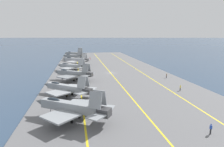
{
  "coord_description": "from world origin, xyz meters",
  "views": [
    {
      "loc": [
        -82.44,
        13.14,
        16.48
      ],
      "look_at": [
        -14.15,
        1.7,
        2.9
      ],
      "focal_mm": 32.0,
      "sensor_mm": 36.0,
      "label": 1
    }
  ],
  "objects_px": {
    "crew_blue_vest": "(211,128)",
    "crew_brown_vest": "(166,76)",
    "parked_jet_fourth": "(73,73)",
    "parked_jet_second": "(71,107)",
    "parked_jet_seventh": "(73,56)",
    "parked_jet_fifth": "(72,66)",
    "parked_jet_sixth": "(75,60)",
    "crew_yellow_vest": "(180,88)",
    "crew_red_vest": "(90,59)",
    "parked_jet_third": "(67,88)",
    "parked_jet_eighth": "(74,54)"
  },
  "relations": [
    {
      "from": "parked_jet_sixth",
      "to": "crew_yellow_vest",
      "type": "height_order",
      "value": "parked_jet_sixth"
    },
    {
      "from": "parked_jet_fourth",
      "to": "crew_brown_vest",
      "type": "distance_m",
      "value": 34.31
    },
    {
      "from": "parked_jet_third",
      "to": "parked_jet_fifth",
      "type": "height_order",
      "value": "parked_jet_third"
    },
    {
      "from": "parked_jet_third",
      "to": "parked_jet_seventh",
      "type": "relative_size",
      "value": 1.02
    },
    {
      "from": "parked_jet_fifth",
      "to": "crew_blue_vest",
      "type": "distance_m",
      "value": 67.57
    },
    {
      "from": "parked_jet_second",
      "to": "parked_jet_fourth",
      "type": "distance_m",
      "value": 34.14
    },
    {
      "from": "parked_jet_second",
      "to": "crew_brown_vest",
      "type": "xyz_separation_m",
      "value": [
        32.13,
        -33.87,
        -1.7
      ]
    },
    {
      "from": "parked_jet_third",
      "to": "crew_blue_vest",
      "type": "height_order",
      "value": "parked_jet_third"
    },
    {
      "from": "parked_jet_second",
      "to": "crew_blue_vest",
      "type": "bearing_deg",
      "value": -112.5
    },
    {
      "from": "parked_jet_second",
      "to": "parked_jet_sixth",
      "type": "relative_size",
      "value": 1.03
    },
    {
      "from": "parked_jet_fourth",
      "to": "crew_brown_vest",
      "type": "height_order",
      "value": "parked_jet_fourth"
    },
    {
      "from": "crew_red_vest",
      "to": "crew_blue_vest",
      "type": "xyz_separation_m",
      "value": [
        -99.97,
        -13.79,
        0.08
      ]
    },
    {
      "from": "crew_red_vest",
      "to": "crew_yellow_vest",
      "type": "bearing_deg",
      "value": -163.97
    },
    {
      "from": "parked_jet_fourth",
      "to": "parked_jet_fifth",
      "type": "distance_m",
      "value": 19.67
    },
    {
      "from": "crew_blue_vest",
      "to": "crew_brown_vest",
      "type": "distance_m",
      "value": 43.0
    },
    {
      "from": "parked_jet_fourth",
      "to": "parked_jet_seventh",
      "type": "distance_m",
      "value": 56.54
    },
    {
      "from": "parked_jet_fifth",
      "to": "crew_yellow_vest",
      "type": "relative_size",
      "value": 8.61
    },
    {
      "from": "parked_jet_fifth",
      "to": "parked_jet_eighth",
      "type": "xyz_separation_m",
      "value": [
        54.73,
        0.23,
        0.5
      ]
    },
    {
      "from": "parked_jet_eighth",
      "to": "crew_brown_vest",
      "type": "xyz_separation_m",
      "value": [
        -76.37,
        -35.51,
        -1.73
      ]
    },
    {
      "from": "parked_jet_fourth",
      "to": "crew_yellow_vest",
      "type": "height_order",
      "value": "parked_jet_fourth"
    },
    {
      "from": "parked_jet_third",
      "to": "crew_yellow_vest",
      "type": "bearing_deg",
      "value": -90.97
    },
    {
      "from": "parked_jet_fifth",
      "to": "crew_blue_vest",
      "type": "height_order",
      "value": "parked_jet_fifth"
    },
    {
      "from": "crew_yellow_vest",
      "to": "crew_blue_vest",
      "type": "bearing_deg",
      "value": 162.4
    },
    {
      "from": "parked_jet_fourth",
      "to": "parked_jet_seventh",
      "type": "height_order",
      "value": "parked_jet_seventh"
    },
    {
      "from": "parked_jet_second",
      "to": "parked_jet_fifth",
      "type": "height_order",
      "value": "parked_jet_second"
    },
    {
      "from": "crew_blue_vest",
      "to": "crew_brown_vest",
      "type": "xyz_separation_m",
      "value": [
        41.5,
        -11.25,
        -0.06
      ]
    },
    {
      "from": "parked_jet_eighth",
      "to": "crew_blue_vest",
      "type": "distance_m",
      "value": 120.36
    },
    {
      "from": "crew_brown_vest",
      "to": "parked_jet_second",
      "type": "bearing_deg",
      "value": 133.49
    },
    {
      "from": "crew_blue_vest",
      "to": "crew_brown_vest",
      "type": "height_order",
      "value": "crew_blue_vest"
    },
    {
      "from": "parked_jet_third",
      "to": "parked_jet_eighth",
      "type": "xyz_separation_m",
      "value": [
        92.62,
        0.02,
        0.5
      ]
    },
    {
      "from": "parked_jet_seventh",
      "to": "crew_red_vest",
      "type": "height_order",
      "value": "parked_jet_seventh"
    },
    {
      "from": "crew_red_vest",
      "to": "parked_jet_third",
      "type": "bearing_deg",
      "value": 172.04
    },
    {
      "from": "parked_jet_fifth",
      "to": "parked_jet_sixth",
      "type": "xyz_separation_m",
      "value": [
        18.98,
        -1.28,
        0.51
      ]
    },
    {
      "from": "parked_jet_sixth",
      "to": "parked_jet_second",
      "type": "bearing_deg",
      "value": -179.9
    },
    {
      "from": "parked_jet_second",
      "to": "parked_jet_seventh",
      "type": "distance_m",
      "value": 90.68
    },
    {
      "from": "parked_jet_second",
      "to": "parked_jet_eighth",
      "type": "relative_size",
      "value": 1.05
    },
    {
      "from": "parked_jet_eighth",
      "to": "crew_yellow_vest",
      "type": "distance_m",
      "value": 98.56
    },
    {
      "from": "crew_blue_vest",
      "to": "parked_jet_second",
      "type": "bearing_deg",
      "value": 67.5
    },
    {
      "from": "parked_jet_fifth",
      "to": "crew_yellow_vest",
      "type": "bearing_deg",
      "value": -140.33
    },
    {
      "from": "parked_jet_fifth",
      "to": "parked_jet_seventh",
      "type": "xyz_separation_m",
      "value": [
        36.89,
        0.42,
        0.46
      ]
    },
    {
      "from": "crew_yellow_vest",
      "to": "crew_red_vest",
      "type": "distance_m",
      "value": 78.31
    },
    {
      "from": "parked_jet_second",
      "to": "parked_jet_fifth",
      "type": "xyz_separation_m",
      "value": [
        53.78,
        1.41,
        -0.47
      ]
    },
    {
      "from": "crew_yellow_vest",
      "to": "parked_jet_sixth",
      "type": "bearing_deg",
      "value": 28.05
    },
    {
      "from": "parked_jet_fifth",
      "to": "crew_blue_vest",
      "type": "xyz_separation_m",
      "value": [
        -63.14,
        -24.03,
        -1.17
      ]
    },
    {
      "from": "parked_jet_second",
      "to": "crew_red_vest",
      "type": "xyz_separation_m",
      "value": [
        90.6,
        -8.83,
        -1.73
      ]
    },
    {
      "from": "parked_jet_seventh",
      "to": "crew_brown_vest",
      "type": "distance_m",
      "value": 68.58
    },
    {
      "from": "parked_jet_sixth",
      "to": "parked_jet_fifth",
      "type": "bearing_deg",
      "value": 176.13
    },
    {
      "from": "parked_jet_second",
      "to": "crew_yellow_vest",
      "type": "distance_m",
      "value": 34.15
    },
    {
      "from": "parked_jet_fourth",
      "to": "crew_brown_vest",
      "type": "bearing_deg",
      "value": -93.36
    },
    {
      "from": "parked_jet_fourth",
      "to": "crew_blue_vest",
      "type": "xyz_separation_m",
      "value": [
        -43.51,
        -22.97,
        -1.55
      ]
    }
  ]
}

